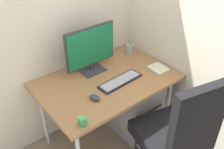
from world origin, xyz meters
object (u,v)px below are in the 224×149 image
(office_chair, at_px, (176,134))
(monitor, at_px, (90,49))
(keyboard, at_px, (120,81))
(desk_clamp_accessory, at_px, (82,121))
(filing_cabinet, at_px, (134,105))
(mouse, at_px, (95,98))
(notebook, at_px, (158,69))
(pen_holder, at_px, (130,49))

(office_chair, bearing_deg, monitor, 99.23)
(keyboard, distance_m, desk_clamp_accessory, 0.59)
(office_chair, height_order, filing_cabinet, office_chair)
(filing_cabinet, relative_size, desk_clamp_accessory, 8.74)
(mouse, distance_m, notebook, 0.72)
(office_chair, relative_size, monitor, 2.20)
(monitor, relative_size, desk_clamp_accessory, 7.67)
(notebook, relative_size, desk_clamp_accessory, 2.58)
(filing_cabinet, height_order, desk_clamp_accessory, desk_clamp_accessory)
(mouse, xyz_separation_m, notebook, (0.72, -0.02, -0.01))
(desk_clamp_accessory, bearing_deg, filing_cabinet, 19.83)
(pen_holder, relative_size, notebook, 1.03)
(office_chair, xyz_separation_m, keyboard, (-0.06, 0.61, 0.20))
(mouse, bearing_deg, office_chair, -71.68)
(mouse, bearing_deg, pen_holder, 12.30)
(office_chair, bearing_deg, notebook, 57.60)
(monitor, relative_size, notebook, 2.97)
(filing_cabinet, distance_m, mouse, 0.74)
(keyboard, bearing_deg, desk_clamp_accessory, -157.13)
(office_chair, height_order, desk_clamp_accessory, office_chair)
(monitor, distance_m, desk_clamp_accessory, 0.74)
(filing_cabinet, xyz_separation_m, mouse, (-0.56, -0.11, 0.46))
(monitor, xyz_separation_m, pen_holder, (0.49, 0.02, -0.17))
(monitor, relative_size, mouse, 4.98)
(monitor, distance_m, notebook, 0.66)
(mouse, distance_m, desk_clamp_accessory, 0.29)
(office_chair, height_order, pen_holder, office_chair)
(filing_cabinet, relative_size, monitor, 1.14)
(monitor, bearing_deg, keyboard, -74.50)
(pen_holder, bearing_deg, filing_cabinet, -119.70)
(monitor, distance_m, keyboard, 0.39)
(filing_cabinet, bearing_deg, mouse, -168.74)
(filing_cabinet, xyz_separation_m, desk_clamp_accessory, (-0.79, -0.29, 0.47))
(pen_holder, height_order, notebook, pen_holder)
(office_chair, relative_size, filing_cabinet, 1.93)
(keyboard, distance_m, mouse, 0.32)
(monitor, xyz_separation_m, mouse, (-0.23, -0.37, -0.21))
(filing_cabinet, height_order, mouse, mouse)
(desk_clamp_accessory, bearing_deg, office_chair, -32.07)
(notebook, bearing_deg, monitor, 144.96)
(pen_holder, bearing_deg, keyboard, -140.76)
(filing_cabinet, distance_m, notebook, 0.50)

